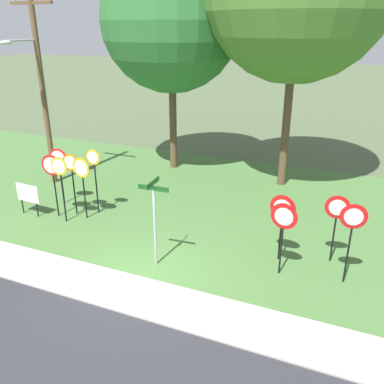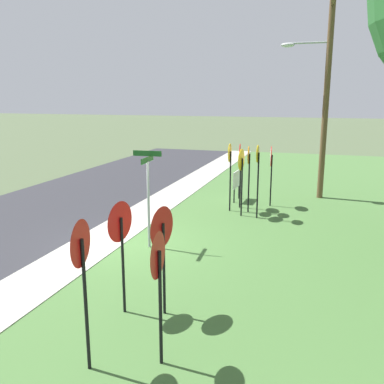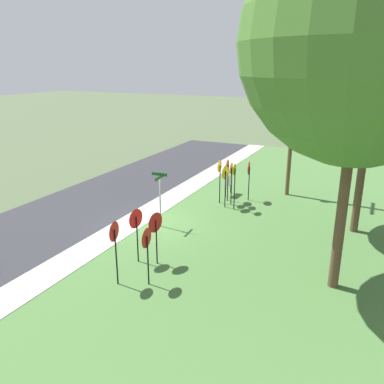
# 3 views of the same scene
# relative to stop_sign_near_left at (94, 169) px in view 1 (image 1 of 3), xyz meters

# --- Properties ---
(ground_plane) EXTENTS (160.00, 160.00, 0.00)m
(ground_plane) POSITION_rel_stop_sign_near_left_xyz_m (3.75, -3.25, -1.87)
(ground_plane) COLOR #4C5B3D
(sidewalk_strip) EXTENTS (44.00, 1.60, 0.06)m
(sidewalk_strip) POSITION_rel_stop_sign_near_left_xyz_m (3.75, -4.05, -1.84)
(sidewalk_strip) COLOR #ADAA9E
(sidewalk_strip) RESTS_ON ground_plane
(grass_median) EXTENTS (44.00, 12.00, 0.04)m
(grass_median) POSITION_rel_stop_sign_near_left_xyz_m (3.75, 2.75, -1.85)
(grass_median) COLOR #477038
(grass_median) RESTS_ON ground_plane
(stop_sign_near_left) EXTENTS (0.61, 0.09, 2.59)m
(stop_sign_near_left) POSITION_rel_stop_sign_near_left_xyz_m (0.00, 0.00, 0.00)
(stop_sign_near_left) COLOR black
(stop_sign_near_left) RESTS_ON grass_median
(stop_sign_near_right) EXTENTS (0.68, 0.10, 2.53)m
(stop_sign_near_right) POSITION_rel_stop_sign_near_left_xyz_m (-0.67, -1.13, -0.01)
(stop_sign_near_right) COLOR black
(stop_sign_near_right) RESTS_ON grass_median
(stop_sign_far_left) EXTENTS (0.79, 0.14, 2.47)m
(stop_sign_far_left) POSITION_rel_stop_sign_near_left_xyz_m (-1.26, -0.87, -0.03)
(stop_sign_far_left) COLOR black
(stop_sign_far_left) RESTS_ON grass_median
(stop_sign_far_center) EXTENTS (0.77, 0.14, 2.35)m
(stop_sign_far_center) POSITION_rel_stop_sign_near_left_xyz_m (-1.87, 0.23, -0.12)
(stop_sign_far_center) COLOR black
(stop_sign_far_center) RESTS_ON grass_median
(stop_sign_far_right) EXTENTS (0.75, 0.12, 2.41)m
(stop_sign_far_right) POSITION_rel_stop_sign_near_left_xyz_m (-0.13, -0.59, -0.08)
(stop_sign_far_right) COLOR black
(stop_sign_far_right) RESTS_ON grass_median
(stop_sign_center_tall) EXTENTS (0.65, 0.12, 2.45)m
(stop_sign_center_tall) POSITION_rel_stop_sign_near_left_xyz_m (-0.72, -0.44, -0.07)
(stop_sign_center_tall) COLOR black
(stop_sign_center_tall) RESTS_ON grass_median
(yield_sign_near_left) EXTENTS (0.74, 0.11, 2.22)m
(yield_sign_near_left) POSITION_rel_stop_sign_near_left_xyz_m (8.78, -0.17, -0.19)
(yield_sign_near_left) COLOR black
(yield_sign_near_left) RESTS_ON grass_median
(yield_sign_near_right) EXTENTS (0.79, 0.14, 2.27)m
(yield_sign_near_right) POSITION_rel_stop_sign_near_left_xyz_m (7.44, -1.49, -0.14)
(yield_sign_near_right) COLOR black
(yield_sign_near_right) RESTS_ON grass_median
(yield_sign_far_left) EXTENTS (0.81, 0.18, 2.19)m
(yield_sign_far_left) POSITION_rel_stop_sign_near_left_xyz_m (7.26, -0.70, -0.22)
(yield_sign_far_left) COLOR black
(yield_sign_far_left) RESTS_ON grass_median
(yield_sign_far_right) EXTENTS (0.73, 0.14, 2.45)m
(yield_sign_far_right) POSITION_rel_stop_sign_near_left_xyz_m (9.25, -1.21, -0.01)
(yield_sign_far_right) COLOR black
(yield_sign_far_right) RESTS_ON grass_median
(street_name_post) EXTENTS (0.96, 0.82, 2.76)m
(street_name_post) POSITION_rel_stop_sign_near_left_xyz_m (3.85, -2.45, -0.18)
(street_name_post) COLOR #9EA0A8
(street_name_post) RESTS_ON grass_median
(utility_pole) EXTENTS (2.10, 2.04, 8.75)m
(utility_pole) POSITION_rel_stop_sign_near_left_xyz_m (-3.92, 1.97, 2.88)
(utility_pole) COLOR brown
(utility_pole) RESTS_ON grass_median
(notice_board) EXTENTS (1.10, 0.09, 1.25)m
(notice_board) POSITION_rel_stop_sign_near_left_xyz_m (-2.32, -1.18, -1.00)
(notice_board) COLOR black
(notice_board) RESTS_ON grass_median
(oak_tree_left) EXTENTS (6.50, 6.50, 10.31)m
(oak_tree_left) POSITION_rel_stop_sign_near_left_xyz_m (0.32, 6.28, 5.21)
(oak_tree_left) COLOR brown
(oak_tree_left) RESTS_ON grass_median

